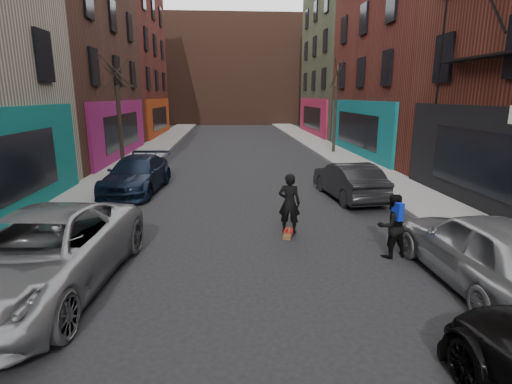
{
  "coord_description": "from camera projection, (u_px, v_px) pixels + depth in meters",
  "views": [
    {
      "loc": [
        -0.89,
        -2.35,
        3.83
      ],
      "look_at": [
        -0.25,
        6.8,
        1.6
      ],
      "focal_mm": 28.0,
      "sensor_mm": 36.0,
      "label": 1
    }
  ],
  "objects": [
    {
      "name": "parked_right_far",
      "position": [
        485.0,
        250.0,
        8.05
      ],
      "size": [
        1.92,
        4.66,
        1.58
      ],
      "primitive_type": "imported",
      "rotation": [
        0.0,
        0.0,
        3.15
      ],
      "color": "gray",
      "rests_on": "ground"
    },
    {
      "name": "skateboard",
      "position": [
        289.0,
        234.0,
        11.19
      ],
      "size": [
        0.45,
        0.83,
        0.1
      ],
      "primitive_type": "cube",
      "rotation": [
        0.0,
        0.0,
        -0.3
      ],
      "color": "brown",
      "rests_on": "ground"
    },
    {
      "name": "sidewalk_left",
      "position": [
        161.0,
        144.0,
        31.87
      ],
      "size": [
        2.5,
        84.0,
        0.13
      ],
      "primitive_type": "cube",
      "color": "gray",
      "rests_on": "ground"
    },
    {
      "name": "parked_left_far",
      "position": [
        40.0,
        254.0,
        7.8
      ],
      "size": [
        3.1,
        5.94,
        1.6
      ],
      "primitive_type": "imported",
      "rotation": [
        0.0,
        0.0,
        -0.08
      ],
      "color": "gray",
      "rests_on": "ground"
    },
    {
      "name": "pedestrian",
      "position": [
        392.0,
        225.0,
        9.55
      ],
      "size": [
        0.86,
        0.73,
        1.56
      ],
      "rotation": [
        0.0,
        0.0,
        3.34
      ],
      "color": "black",
      "rests_on": "ground"
    },
    {
      "name": "tree_left_far",
      "position": [
        118.0,
        105.0,
        19.46
      ],
      "size": [
        2.0,
        2.0,
        6.5
      ],
      "primitive_type": null,
      "color": "black",
      "rests_on": "sidewalk_left"
    },
    {
      "name": "tree_right_far",
      "position": [
        336.0,
        100.0,
        26.09
      ],
      "size": [
        2.0,
        2.0,
        6.8
      ],
      "primitive_type": null,
      "color": "black",
      "rests_on": "sidewalk_right"
    },
    {
      "name": "sidewalk_right",
      "position": [
        315.0,
        142.0,
        32.73
      ],
      "size": [
        2.5,
        84.0,
        0.13
      ],
      "primitive_type": "cube",
      "color": "gray",
      "rests_on": "ground"
    },
    {
      "name": "building_far",
      "position": [
        233.0,
        72.0,
        55.86
      ],
      "size": [
        40.0,
        10.0,
        14.0
      ],
      "primitive_type": "cube",
      "color": "#47281E",
      "rests_on": "ground"
    },
    {
      "name": "parked_left_end",
      "position": [
        137.0,
        174.0,
        16.14
      ],
      "size": [
        2.4,
        5.02,
        1.41
      ],
      "primitive_type": "imported",
      "rotation": [
        0.0,
        0.0,
        -0.09
      ],
      "color": "black",
      "rests_on": "ground"
    },
    {
      "name": "parked_right_end",
      "position": [
        349.0,
        180.0,
        15.08
      ],
      "size": [
        1.89,
        4.33,
        1.38
      ],
      "primitive_type": "imported",
      "rotation": [
        0.0,
        0.0,
        3.25
      ],
      "color": "black",
      "rests_on": "ground"
    },
    {
      "name": "skateboarder",
      "position": [
        289.0,
        203.0,
        10.99
      ],
      "size": [
        0.7,
        0.56,
        1.67
      ],
      "primitive_type": "imported",
      "rotation": [
        0.0,
        0.0,
        2.84
      ],
      "color": "black",
      "rests_on": "skateboard"
    }
  ]
}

